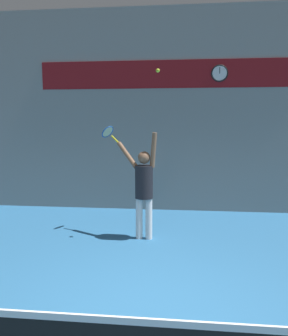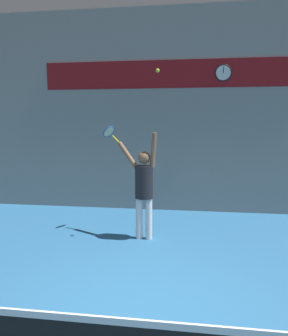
{
  "view_description": "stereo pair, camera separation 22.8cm",
  "coord_description": "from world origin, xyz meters",
  "px_view_note": "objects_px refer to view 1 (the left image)",
  "views": [
    {
      "loc": [
        0.28,
        -3.29,
        2.2
      ],
      "look_at": [
        -0.36,
        2.77,
        1.38
      ],
      "focal_mm": 35.0,
      "sensor_mm": 36.0,
      "label": 1
    },
    {
      "loc": [
        0.5,
        -3.26,
        2.2
      ],
      "look_at": [
        -0.36,
        2.77,
        1.38
      ],
      "focal_mm": 35.0,
      "sensor_mm": 36.0,
      "label": 2
    }
  ],
  "objects_px": {
    "scoreboard_clock": "(220,73)",
    "tennis_ball": "(158,71)",
    "tennis_player": "(144,185)",
    "tennis_racket": "(108,133)"
  },
  "relations": [
    {
      "from": "scoreboard_clock",
      "to": "tennis_ball",
      "type": "height_order",
      "value": "scoreboard_clock"
    },
    {
      "from": "scoreboard_clock",
      "to": "tennis_racket",
      "type": "bearing_deg",
      "value": -144.38
    },
    {
      "from": "tennis_player",
      "to": "tennis_racket",
      "type": "xyz_separation_m",
      "value": [
        -0.76,
        0.45,
        0.98
      ]
    },
    {
      "from": "scoreboard_clock",
      "to": "tennis_player",
      "type": "xyz_separation_m",
      "value": [
        -1.6,
        -2.14,
        -2.35
      ]
    },
    {
      "from": "scoreboard_clock",
      "to": "tennis_ball",
      "type": "relative_size",
      "value": 5.85
    },
    {
      "from": "scoreboard_clock",
      "to": "tennis_ball",
      "type": "bearing_deg",
      "value": -120.88
    },
    {
      "from": "tennis_ball",
      "to": "scoreboard_clock",
      "type": "bearing_deg",
      "value": 59.12
    },
    {
      "from": "tennis_racket",
      "to": "tennis_ball",
      "type": "height_order",
      "value": "tennis_ball"
    },
    {
      "from": "tennis_player",
      "to": "tennis_ball",
      "type": "distance_m",
      "value": 2.1
    },
    {
      "from": "tennis_ball",
      "to": "tennis_player",
      "type": "bearing_deg",
      "value": 159.19
    }
  ]
}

